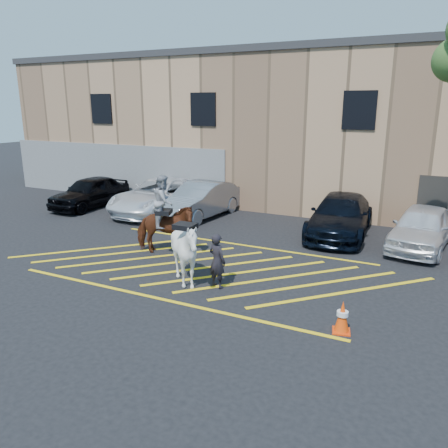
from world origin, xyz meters
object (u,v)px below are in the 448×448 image
at_px(car_black_suv, 90,192).
at_px(saddled_white, 186,252).
at_px(car_blue_suv, 340,215).
at_px(mounted_bay, 164,223).
at_px(car_white_suv, 422,227).
at_px(car_silver_sedan, 201,200).
at_px(handler, 217,261).
at_px(car_white_pickup, 160,196).
at_px(traffic_cone, 342,317).

xyz_separation_m(car_black_suv, saddled_white, (9.05, -6.22, 0.21)).
relative_size(car_blue_suv, mounted_bay, 1.92).
bearing_deg(saddled_white, car_white_suv, 48.33).
height_order(car_black_suv, car_white_suv, car_black_suv).
xyz_separation_m(car_silver_sedan, car_blue_suv, (6.06, 0.02, -0.03)).
distance_m(car_silver_sedan, handler, 7.72).
xyz_separation_m(car_silver_sedan, mounted_bay, (1.30, -4.83, 0.30)).
bearing_deg(car_white_suv, car_white_pickup, -174.52).
bearing_deg(car_black_suv, car_white_pickup, 10.81).
bearing_deg(saddled_white, car_white_pickup, 128.47).
bearing_deg(car_black_suv, handler, -29.83).
relative_size(car_blue_suv, saddled_white, 2.70).
bearing_deg(traffic_cone, car_black_suv, 152.54).
bearing_deg(car_silver_sedan, saddled_white, -58.07).
height_order(car_black_suv, traffic_cone, car_black_suv).
relative_size(car_white_pickup, car_blue_suv, 1.08).
relative_size(car_white_suv, handler, 2.85).
bearing_deg(handler, mounted_bay, -14.14).
xyz_separation_m(handler, saddled_white, (-0.82, -0.25, 0.20)).
height_order(car_blue_suv, handler, handler).
bearing_deg(car_blue_suv, car_black_suv, 179.81).
bearing_deg(car_white_suv, mounted_bay, -142.13).
relative_size(car_silver_sedan, mounted_bay, 1.76).
bearing_deg(car_white_pickup, car_silver_sedan, 2.34).
bearing_deg(car_blue_suv, car_silver_sedan, 177.14).
relative_size(car_silver_sedan, saddled_white, 2.47).
bearing_deg(car_silver_sedan, mounted_bay, -68.74).
distance_m(car_white_pickup, traffic_cone, 12.39).
height_order(car_white_suv, saddled_white, saddled_white).
bearing_deg(car_white_pickup, handler, -43.26).
height_order(car_black_suv, saddled_white, saddled_white).
distance_m(car_black_suv, handler, 11.53).
bearing_deg(saddled_white, car_black_suv, 145.49).
bearing_deg(car_silver_sedan, car_blue_suv, 6.41).
height_order(car_black_suv, mounted_bay, mounted_bay).
bearing_deg(car_blue_suv, traffic_cone, -81.22).
height_order(car_blue_suv, traffic_cone, car_blue_suv).
relative_size(car_silver_sedan, car_blue_suv, 0.91).
distance_m(saddled_white, traffic_cone, 4.48).
bearing_deg(traffic_cone, mounted_bay, 156.85).
xyz_separation_m(car_silver_sedan, car_white_suv, (8.92, -0.44, -0.04)).
xyz_separation_m(saddled_white, traffic_cone, (4.37, -0.75, -0.58)).
bearing_deg(car_white_suv, saddled_white, -123.76).
bearing_deg(car_blue_suv, saddled_white, -115.32).
xyz_separation_m(car_white_pickup, handler, (6.25, -6.57, -0.01)).
xyz_separation_m(car_white_pickup, mounted_bay, (3.45, -4.87, 0.31)).
xyz_separation_m(car_silver_sedan, handler, (4.09, -6.54, -0.01)).
distance_m(car_silver_sedan, car_blue_suv, 6.06).
distance_m(car_silver_sedan, saddled_white, 7.54).
distance_m(car_black_suv, saddled_white, 10.98).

